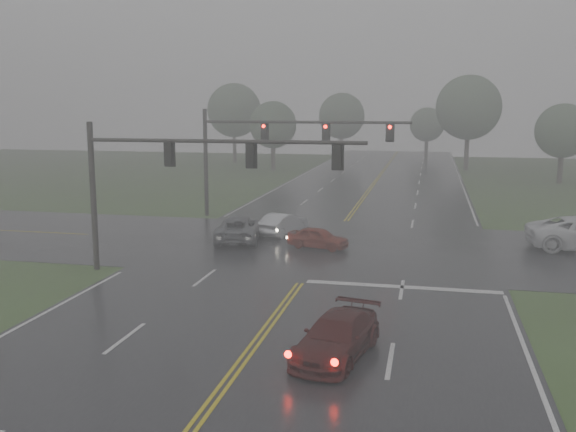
% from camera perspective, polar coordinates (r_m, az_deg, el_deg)
% --- Properties ---
extents(main_road, '(18.00, 160.00, 0.02)m').
position_cam_1_polar(main_road, '(34.57, 3.04, -3.39)').
color(main_road, black).
rests_on(main_road, ground).
extents(cross_street, '(120.00, 14.00, 0.02)m').
position_cam_1_polar(cross_street, '(36.50, 3.56, -2.69)').
color(cross_street, black).
rests_on(cross_street, ground).
extents(stop_bar, '(8.50, 0.50, 0.01)m').
position_cam_1_polar(stop_bar, '(28.73, 10.11, -6.27)').
color(stop_bar, '#BCBCBC').
rests_on(stop_bar, ground).
extents(sedan_maroon, '(2.74, 4.84, 1.32)m').
position_cam_1_polar(sedan_maroon, '(20.89, 4.34, -12.40)').
color(sedan_maroon, '#390B0A').
rests_on(sedan_maroon, ground).
extents(sedan_red, '(3.67, 2.18, 1.17)m').
position_cam_1_polar(sedan_red, '(35.90, 2.69, -2.89)').
color(sedan_red, maroon).
rests_on(sedan_red, ground).
extents(sedan_silver, '(2.56, 4.27, 1.33)m').
position_cam_1_polar(sedan_silver, '(39.65, -0.46, -1.66)').
color(sedan_silver, '#B3B5BB').
rests_on(sedan_silver, ground).
extents(car_grey, '(3.26, 5.57, 1.46)m').
position_cam_1_polar(car_grey, '(37.90, -4.35, -2.23)').
color(car_grey, '#505257').
rests_on(car_grey, ground).
extents(signal_gantry_near, '(13.20, 0.31, 7.13)m').
position_cam_1_polar(signal_gantry_near, '(30.12, -10.26, 4.20)').
color(signal_gantry_near, black).
rests_on(signal_gantry_near, ground).
extents(signal_gantry_far, '(14.61, 0.39, 7.66)m').
position_cam_1_polar(signal_gantry_far, '(45.01, -1.84, 6.65)').
color(signal_gantry_far, black).
rests_on(signal_gantry_far, ground).
extents(tree_nw_a, '(5.73, 5.73, 8.42)m').
position_cam_1_polar(tree_nw_a, '(78.82, -1.34, 8.10)').
color(tree_nw_a, '#312720').
rests_on(tree_nw_a, ground).
extents(tree_ne_a, '(7.88, 7.88, 11.58)m').
position_cam_1_polar(tree_ne_a, '(82.21, 15.76, 9.26)').
color(tree_ne_a, '#312720').
rests_on(tree_ne_a, ground).
extents(tree_n_mid, '(6.60, 6.60, 9.69)m').
position_cam_1_polar(tree_n_mid, '(93.51, 4.79, 8.85)').
color(tree_n_mid, '#312720').
rests_on(tree_n_mid, ground).
extents(tree_e_near, '(5.52, 5.52, 8.10)m').
position_cam_1_polar(tree_e_near, '(71.22, 23.24, 6.96)').
color(tree_e_near, '#312720').
rests_on(tree_e_near, ground).
extents(tree_nw_b, '(7.45, 7.45, 10.94)m').
position_cam_1_polar(tree_nw_b, '(90.28, -4.81, 9.34)').
color(tree_nw_b, '#312720').
rests_on(tree_nw_b, ground).
extents(tree_n_far, '(5.18, 5.18, 7.61)m').
position_cam_1_polar(tree_n_far, '(100.39, 12.25, 7.94)').
color(tree_n_far, '#312720').
rests_on(tree_n_far, ground).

